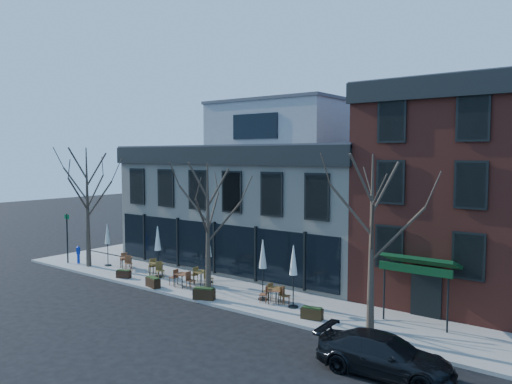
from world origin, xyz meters
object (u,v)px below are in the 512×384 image
Objects in this scene: umbrella_0 at (107,236)px; call_box at (78,254)px; cafe_set_0 at (126,261)px; parked_sedan at (384,355)px.

call_box is at bearing -159.49° from umbrella_0.
call_box is 3.93m from cafe_set_0.
umbrella_0 is (-1.61, -0.22, 1.52)m from cafe_set_0.
umbrella_0 is at bearing 75.48° from parked_sedan.
parked_sedan reaches higher than call_box.
parked_sedan is 21.85m from umbrella_0.
call_box reaches higher than cafe_set_0.
call_box is 0.43× the size of umbrella_0.
cafe_set_0 is at bearing 7.93° from umbrella_0.
umbrella_0 is at bearing -172.07° from cafe_set_0.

